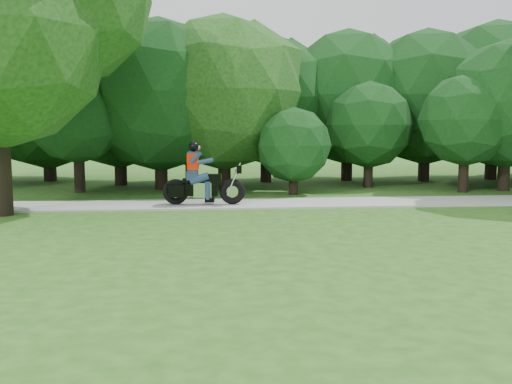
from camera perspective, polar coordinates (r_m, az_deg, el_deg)
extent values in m
plane|color=#245518|center=(11.33, 20.23, -6.55)|extent=(100.00, 100.00, 0.00)
cube|color=#A5A59F|center=(18.74, 9.64, -1.03)|extent=(60.00, 2.20, 0.06)
cylinder|color=black|center=(28.75, 22.46, 2.96)|extent=(0.53, 0.53, 1.80)
sphere|color=#103613|center=(28.74, 22.73, 9.08)|extent=(6.69, 6.69, 6.69)
cylinder|color=black|center=(22.65, -3.18, 2.59)|extent=(0.50, 0.50, 1.80)
sphere|color=#164313|center=(22.63, -3.23, 9.89)|extent=(6.10, 6.10, 6.10)
cylinder|color=black|center=(27.46, -19.93, 2.92)|extent=(0.57, 0.57, 1.80)
sphere|color=#103613|center=(27.47, -20.21, 9.76)|extent=(7.33, 7.33, 7.33)
cylinder|color=black|center=(24.68, -6.59, 2.60)|extent=(0.43, 0.43, 1.55)
sphere|color=#103613|center=(24.63, -6.66, 7.84)|extent=(4.55, 4.55, 4.55)
cylinder|color=black|center=(23.95, 23.54, 2.17)|extent=(0.45, 0.45, 1.72)
sphere|color=#103613|center=(23.91, 23.82, 8.05)|extent=(4.91, 4.91, 4.91)
cylinder|color=black|center=(22.34, -17.25, 2.21)|extent=(0.40, 0.40, 1.78)
sphere|color=#103613|center=(22.29, -17.45, 7.83)|extent=(4.01, 4.01, 4.01)
cylinder|color=black|center=(26.41, 9.06, 3.10)|extent=(0.50, 0.50, 1.80)
sphere|color=#103613|center=(26.39, 9.18, 9.35)|extent=(6.10, 6.10, 6.10)
cylinder|color=black|center=(24.74, -13.39, 2.76)|extent=(0.51, 0.51, 1.80)
sphere|color=#103613|center=(24.73, -13.57, 9.58)|extent=(6.29, 6.29, 6.29)
cylinder|color=black|center=(22.83, 20.04, 1.96)|extent=(0.37, 0.37, 1.59)
sphere|color=#103613|center=(22.76, 20.23, 6.79)|extent=(3.47, 3.47, 3.47)
cylinder|color=black|center=(22.73, -9.47, 2.45)|extent=(0.50, 0.50, 1.74)
sphere|color=#103613|center=(22.70, -9.61, 9.55)|extent=(5.97, 5.97, 5.97)
cylinder|color=black|center=(20.82, 3.76, 1.00)|extent=(0.34, 0.34, 0.92)
sphere|color=#103613|center=(20.73, 3.79, 4.71)|extent=(2.74, 2.74, 2.74)
cylinder|color=black|center=(26.85, 16.45, 2.96)|extent=(0.50, 0.50, 1.80)
sphere|color=#103613|center=(26.83, 16.66, 9.09)|extent=(6.06, 6.06, 6.06)
cylinder|color=black|center=(23.64, 11.16, 2.14)|extent=(0.38, 0.38, 1.39)
sphere|color=#103613|center=(23.57, 11.26, 6.61)|extent=(3.52, 3.52, 3.52)
cylinder|color=black|center=(25.31, 1.00, 3.03)|extent=(0.49, 0.49, 1.80)
sphere|color=#103613|center=(25.28, 1.01, 9.28)|extent=(5.72, 5.72, 5.72)
torus|color=black|center=(17.88, -8.05, 0.02)|extent=(0.81, 0.28, 0.80)
torus|color=black|center=(17.77, -2.38, 0.04)|extent=(0.81, 0.28, 0.80)
cube|color=black|center=(17.81, -5.91, 0.21)|extent=(1.29, 0.36, 0.36)
cube|color=silver|center=(17.80, -5.34, 0.21)|extent=(0.57, 0.42, 0.46)
cube|color=black|center=(17.75, -4.44, 1.31)|extent=(0.61, 0.38, 0.30)
cube|color=black|center=(17.79, -6.37, 1.16)|extent=(0.62, 0.40, 0.11)
cylinder|color=silver|center=(17.73, -2.24, 1.32)|extent=(0.45, 0.08, 1.02)
cylinder|color=silver|center=(17.69, -1.62, 2.91)|extent=(0.09, 0.73, 0.04)
cube|color=black|center=(17.62, -7.96, 0.11)|extent=(0.49, 0.17, 0.39)
cube|color=black|center=(18.11, -7.79, 0.29)|extent=(0.49, 0.17, 0.39)
cube|color=#1D354F|center=(17.78, -6.38, 1.67)|extent=(0.37, 0.45, 0.27)
cube|color=#1D354F|center=(17.74, -6.32, 2.99)|extent=(0.33, 0.50, 0.64)
cube|color=#F51E04|center=(17.74, -6.32, 3.07)|extent=(0.36, 0.54, 0.50)
sphere|color=black|center=(17.72, -6.23, 4.54)|extent=(0.32, 0.32, 0.32)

